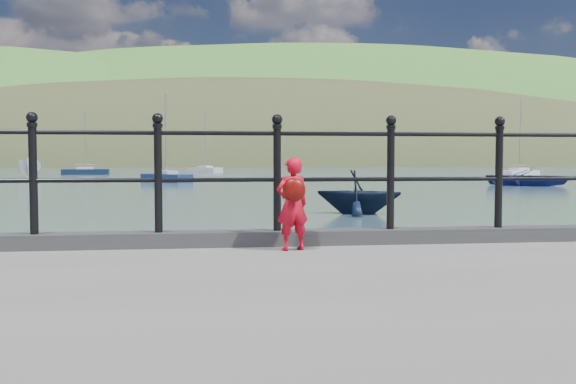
{
  "coord_description": "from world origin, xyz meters",
  "views": [
    {
      "loc": [
        -0.07,
        -6.36,
        1.88
      ],
      "look_at": [
        0.71,
        -0.2,
        1.55
      ],
      "focal_mm": 38.0,
      "sensor_mm": 36.0,
      "label": 1
    }
  ],
  "objects": [
    {
      "name": "sailboat_port",
      "position": [
        -3.86,
        45.89,
        0.34
      ],
      "size": [
        4.59,
        4.95,
        7.56
      ],
      "rotation": [
        0.0,
        0.0,
        -0.86
      ],
      "color": "navy",
      "rests_on": "ground"
    },
    {
      "name": "railing",
      "position": [
        0.0,
        -0.15,
        1.82
      ],
      "size": [
        18.11,
        0.11,
        1.2
      ],
      "color": "black",
      "rests_on": "kerb"
    },
    {
      "name": "far_shore",
      "position": [
        38.34,
        239.41,
        -22.57
      ],
      "size": [
        830.0,
        200.0,
        156.0
      ],
      "color": "#333A21",
      "rests_on": "ground"
    },
    {
      "name": "launch_blue",
      "position": [
        22.85,
        35.4,
        0.6
      ],
      "size": [
        7.06,
        7.0,
        1.2
      ],
      "primitive_type": "imported",
      "rotation": [
        0.0,
        0.0,
        0.81
      ],
      "color": "navy",
      "rests_on": "ground"
    },
    {
      "name": "sailboat_deep",
      "position": [
        -1.12,
        90.05,
        0.34
      ],
      "size": [
        5.62,
        6.07,
        9.4
      ],
      "rotation": [
        0.0,
        0.0,
        -0.86
      ],
      "color": "beige",
      "rests_on": "ground"
    },
    {
      "name": "kerb",
      "position": [
        0.0,
        -0.15,
        1.07
      ],
      "size": [
        60.0,
        0.3,
        0.15
      ],
      "primitive_type": "cube",
      "color": "#28282B",
      "rests_on": "quay"
    },
    {
      "name": "ground",
      "position": [
        0.0,
        0.0,
        0.0
      ],
      "size": [
        600.0,
        600.0,
        0.0
      ],
      "primitive_type": "plane",
      "color": "#2D4251",
      "rests_on": "ground"
    },
    {
      "name": "launch_white",
      "position": [
        -18.79,
        59.85,
        1.05
      ],
      "size": [
        2.9,
        5.68,
        2.09
      ],
      "primitive_type": "imported",
      "rotation": [
        0.0,
        0.0,
        0.16
      ],
      "color": "white",
      "rests_on": "ground"
    },
    {
      "name": "launch_navy",
      "position": [
        4.99,
        14.28,
        0.77
      ],
      "size": [
        3.68,
        3.48,
        1.53
      ],
      "primitive_type": "imported",
      "rotation": [
        0.0,
        0.0,
        1.15
      ],
      "color": "black",
      "rests_on": "ground"
    },
    {
      "name": "child",
      "position": [
        0.71,
        -0.55,
        1.46
      ],
      "size": [
        0.38,
        0.34,
        0.9
      ],
      "rotation": [
        0.0,
        0.0,
        3.45
      ],
      "color": "red",
      "rests_on": "quay"
    },
    {
      "name": "sailboat_left",
      "position": [
        -16.21,
        74.81,
        0.34
      ],
      "size": [
        5.88,
        2.13,
        8.26
      ],
      "rotation": [
        0.0,
        0.0,
        0.06
      ],
      "color": "black",
      "rests_on": "ground"
    },
    {
      "name": "sailboat_far",
      "position": [
        34.65,
        58.98,
        0.34
      ],
      "size": [
        6.21,
        4.87,
        9.0
      ],
      "rotation": [
        0.0,
        0.0,
        0.58
      ],
      "color": "silver",
      "rests_on": "ground"
    }
  ]
}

